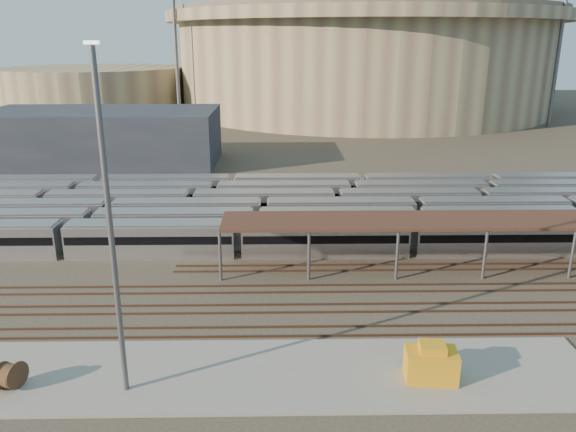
% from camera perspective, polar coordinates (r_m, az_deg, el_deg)
% --- Properties ---
extents(ground, '(420.00, 420.00, 0.00)m').
position_cam_1_polar(ground, '(54.14, 1.57, -7.03)').
color(ground, '#383026').
rests_on(ground, ground).
extents(apron, '(50.00, 9.00, 0.20)m').
position_cam_1_polar(apron, '(40.97, -4.75, -15.72)').
color(apron, gray).
rests_on(apron, ground).
extents(subway_trains, '(128.77, 23.90, 3.60)m').
position_cam_1_polar(subway_trains, '(70.77, -0.66, 0.55)').
color(subway_trains, silver).
rests_on(subway_trains, ground).
extents(inspection_shed, '(60.30, 6.00, 5.30)m').
position_cam_1_polar(inspection_shed, '(61.04, 22.54, -0.52)').
color(inspection_shed, '#545559').
rests_on(inspection_shed, ground).
extents(empty_tracks, '(170.00, 9.62, 0.18)m').
position_cam_1_polar(empty_tracks, '(49.60, 1.83, -9.35)').
color(empty_tracks, '#4C3323').
rests_on(empty_tracks, ground).
extents(stadium, '(124.00, 124.00, 32.50)m').
position_cam_1_polar(stadium, '(191.21, 7.50, 15.66)').
color(stadium, '#948B64').
rests_on(stadium, ground).
extents(secondary_arena, '(56.00, 56.00, 14.00)m').
position_cam_1_polar(secondary_arena, '(188.85, -19.21, 11.95)').
color(secondary_arena, '#948B64').
rests_on(secondary_arena, ground).
extents(service_building, '(42.00, 20.00, 10.00)m').
position_cam_1_polar(service_building, '(110.56, -18.34, 7.59)').
color(service_building, '#1E232D').
rests_on(service_building, ground).
extents(floodlight_0, '(4.00, 1.00, 38.40)m').
position_cam_1_polar(floodlight_0, '(161.55, -11.34, 16.62)').
color(floodlight_0, '#545559').
rests_on(floodlight_0, ground).
extents(floodlight_2, '(4.00, 1.00, 38.40)m').
position_cam_1_polar(floodlight_2, '(165.77, 25.85, 15.29)').
color(floodlight_2, '#545559').
rests_on(floodlight_2, ground).
extents(floodlight_3, '(4.00, 1.00, 38.40)m').
position_cam_1_polar(floodlight_3, '(209.30, -3.24, 17.08)').
color(floodlight_3, '#545559').
rests_on(floodlight_3, ground).
extents(cable_reel_east, '(1.68, 2.17, 1.91)m').
position_cam_1_polar(cable_reel_east, '(43.00, -26.43, -14.31)').
color(cable_reel_east, '#533221').
rests_on(cable_reel_east, apron).
extents(yard_light_pole, '(0.80, 0.36, 22.26)m').
position_cam_1_polar(yard_light_pole, '(35.79, -17.58, -1.42)').
color(yard_light_pole, '#545559').
rests_on(yard_light_pole, apron).
extents(yellow_equipment, '(3.64, 2.45, 2.17)m').
position_cam_1_polar(yellow_equipment, '(40.83, 14.32, -14.44)').
color(yellow_equipment, '#C68712').
rests_on(yellow_equipment, apron).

